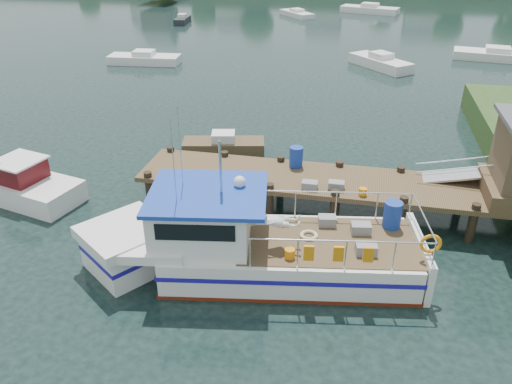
% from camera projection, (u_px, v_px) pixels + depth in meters
% --- Properties ---
extents(ground_plane, '(160.00, 160.00, 0.00)m').
position_uv_depth(ground_plane, '(287.00, 205.00, 20.88)').
color(ground_plane, black).
extents(dock, '(16.60, 3.00, 4.78)m').
position_uv_depth(dock, '(461.00, 171.00, 18.63)').
color(dock, '#4E3B25').
rests_on(dock, ground).
extents(lobster_boat, '(11.79, 4.96, 5.61)m').
position_uv_depth(lobster_boat, '(247.00, 245.00, 16.48)').
color(lobster_boat, silver).
rests_on(lobster_boat, ground).
extents(work_boat, '(7.17, 3.52, 3.76)m').
position_uv_depth(work_boat, '(11.00, 182.00, 21.43)').
color(work_boat, silver).
rests_on(work_boat, ground).
extents(moored_rowboat, '(4.29, 2.22, 1.19)m').
position_uv_depth(moored_rowboat, '(224.00, 146.00, 25.26)').
color(moored_rowboat, '#4E3B25').
rests_on(moored_rowboat, ground).
extents(moored_far, '(7.77, 4.33, 1.25)m').
position_uv_depth(moored_far, '(370.00, 9.00, 65.43)').
color(moored_far, silver).
rests_on(moored_far, ground).
extents(moored_a, '(6.09, 2.58, 1.09)m').
position_uv_depth(moored_a, '(144.00, 59.00, 41.79)').
color(moored_a, silver).
rests_on(moored_a, ground).
extents(moored_b, '(5.24, 5.50, 1.25)m').
position_uv_depth(moored_b, '(380.00, 62.00, 40.50)').
color(moored_b, silver).
rests_on(moored_b, ground).
extents(moored_c, '(7.35, 3.42, 1.12)m').
position_uv_depth(moored_c, '(497.00, 55.00, 42.89)').
color(moored_c, silver).
rests_on(moored_c, ground).
extents(moored_d, '(4.98, 5.50, 0.94)m').
position_uv_depth(moored_d, '(297.00, 14.00, 63.12)').
color(moored_d, silver).
rests_on(moored_d, ground).
extents(moored_e, '(1.73, 3.95, 1.06)m').
position_uv_depth(moored_e, '(182.00, 20.00, 58.82)').
color(moored_e, black).
rests_on(moored_e, ground).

